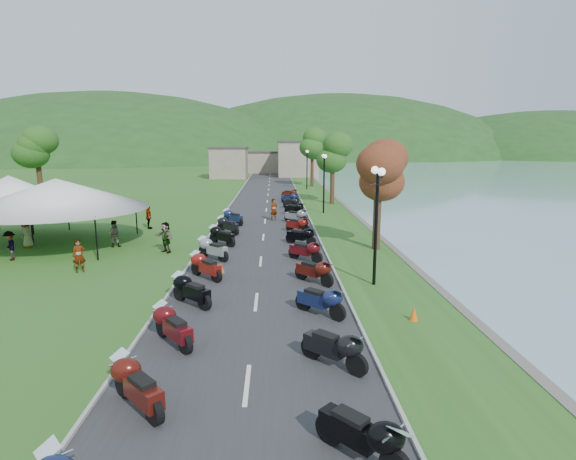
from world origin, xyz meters
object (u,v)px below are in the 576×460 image
object	(u,v)px
pedestrian_a	(80,272)
pedestrian_b	(115,247)
pedestrian_c	(12,260)
vendor_tent_main	(59,213)

from	to	relation	value
pedestrian_a	pedestrian_b	xyz separation A→B (m)	(-0.20, 5.28, 0.00)
pedestrian_b	pedestrian_c	size ratio (longest dim) A/B	1.02
vendor_tent_main	pedestrian_c	size ratio (longest dim) A/B	4.42
pedestrian_a	pedestrian_c	distance (m)	5.08
pedestrian_a	pedestrian_c	xyz separation A→B (m)	(-4.51, 2.32, 0.00)
pedestrian_c	vendor_tent_main	bearing A→B (deg)	122.29
pedestrian_a	pedestrian_c	size ratio (longest dim) A/B	1.02
vendor_tent_main	pedestrian_c	xyz separation A→B (m)	(-1.08, -3.31, -2.00)
vendor_tent_main	pedestrian_a	distance (m)	6.90
vendor_tent_main	pedestrian_a	size ratio (longest dim) A/B	4.32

